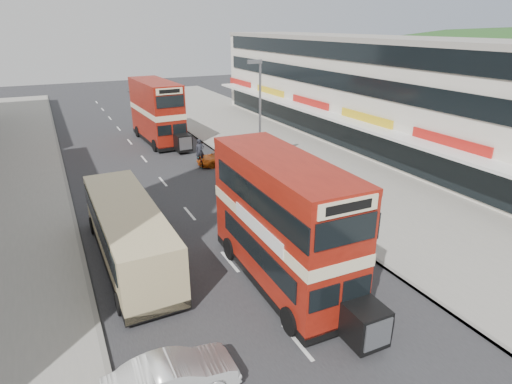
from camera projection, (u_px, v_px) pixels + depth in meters
ground at (331, 383)px, 13.09m from camera, size 160.00×160.00×0.00m
road_surface at (163, 182)px, 29.76m from camera, size 12.00×90.00×0.01m
pavement_right at (308, 158)px, 34.67m from camera, size 12.00×90.00×0.15m
kerb_left at (69, 195)px, 27.23m from camera, size 0.20×90.00×0.16m
kerb_right at (242, 168)px, 32.24m from camera, size 0.20×90.00×0.16m
commercial_row at (373, 91)px, 37.90m from camera, size 9.90×46.20×9.30m
street_lamp at (259, 111)px, 29.01m from camera, size 1.00×0.20×8.12m
bus_main at (283, 222)px, 17.26m from camera, size 2.82×9.67×5.30m
bus_second at (157, 111)px, 38.85m from camera, size 3.10×9.81×5.38m
coach at (128, 231)px, 19.28m from camera, size 2.68×9.90×2.62m
car_left_front at (172, 378)px, 12.44m from camera, size 3.91×1.40×1.28m
car_right_a at (258, 180)px, 28.02m from camera, size 5.07×2.56×1.41m
car_right_b at (221, 157)px, 33.34m from camera, size 3.92×1.98×1.06m
pedestrian_near at (315, 176)px, 27.38m from camera, size 0.87×0.86×1.98m
cyclist at (200, 157)px, 32.62m from camera, size 0.81×1.80×2.18m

